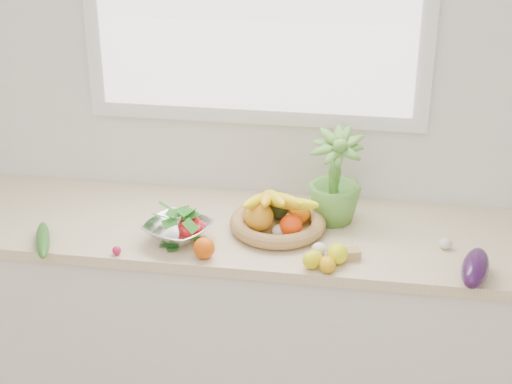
% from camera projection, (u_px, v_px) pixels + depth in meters
% --- Properties ---
extents(back_wall, '(4.50, 0.02, 2.70)m').
position_uv_depth(back_wall, '(256.00, 84.00, 2.97)').
color(back_wall, white).
rests_on(back_wall, ground).
extents(counter_cabinet, '(2.20, 0.58, 0.86)m').
position_uv_depth(counter_cabinet, '(244.00, 330.00, 3.10)').
color(counter_cabinet, silver).
rests_on(counter_cabinet, ground).
extents(countertop, '(2.24, 0.62, 0.04)m').
position_uv_depth(countertop, '(244.00, 230.00, 2.91)').
color(countertop, beige).
rests_on(countertop, counter_cabinet).
extents(orange_loose, '(0.09, 0.09, 0.07)m').
position_uv_depth(orange_loose, '(204.00, 248.00, 2.67)').
color(orange_loose, '#DA5106').
rests_on(orange_loose, countertop).
extents(lemon_a, '(0.07, 0.09, 0.07)m').
position_uv_depth(lemon_a, '(338.00, 254.00, 2.64)').
color(lemon_a, '#DEE10C').
rests_on(lemon_a, countertop).
extents(lemon_b, '(0.09, 0.10, 0.06)m').
position_uv_depth(lemon_b, '(313.00, 260.00, 2.61)').
color(lemon_b, yellow).
rests_on(lemon_b, countertop).
extents(lemon_c, '(0.07, 0.08, 0.05)m').
position_uv_depth(lemon_c, '(327.00, 265.00, 2.59)').
color(lemon_c, '#E6A50C').
rests_on(lemon_c, countertop).
extents(apple, '(0.10, 0.10, 0.09)m').
position_uv_depth(apple, '(190.00, 226.00, 2.80)').
color(apple, '#B50E11').
rests_on(apple, countertop).
extents(ginger, '(0.12, 0.08, 0.03)m').
position_uv_depth(ginger, '(344.00, 255.00, 2.67)').
color(ginger, tan).
rests_on(ginger, countertop).
extents(garlic_a, '(0.05, 0.05, 0.04)m').
position_uv_depth(garlic_a, '(446.00, 243.00, 2.73)').
color(garlic_a, silver).
rests_on(garlic_a, countertop).
extents(garlic_b, '(0.06, 0.06, 0.05)m').
position_uv_depth(garlic_b, '(280.00, 231.00, 2.81)').
color(garlic_b, white).
rests_on(garlic_b, countertop).
extents(garlic_c, '(0.06, 0.06, 0.04)m').
position_uv_depth(garlic_c, '(319.00, 249.00, 2.70)').
color(garlic_c, white).
rests_on(garlic_c, countertop).
extents(eggplant, '(0.13, 0.24, 0.09)m').
position_uv_depth(eggplant, '(475.00, 268.00, 2.53)').
color(eggplant, '#2C0F37').
rests_on(eggplant, countertop).
extents(cucumber, '(0.15, 0.26, 0.05)m').
position_uv_depth(cucumber, '(43.00, 240.00, 2.75)').
color(cucumber, '#1B5519').
rests_on(cucumber, countertop).
extents(radish, '(0.04, 0.04, 0.03)m').
position_uv_depth(radish, '(117.00, 250.00, 2.70)').
color(radish, '#BD1749').
rests_on(radish, countertop).
extents(potted_herb, '(0.20, 0.20, 0.35)m').
position_uv_depth(potted_herb, '(335.00, 177.00, 2.85)').
color(potted_herb, '#599937').
rests_on(potted_herb, countertop).
extents(fruit_basket, '(0.46, 0.46, 0.18)m').
position_uv_depth(fruit_basket, '(277.00, 217.00, 2.84)').
color(fruit_basket, tan).
rests_on(fruit_basket, countertop).
extents(colander_with_spinach, '(0.29, 0.29, 0.12)m').
position_uv_depth(colander_with_spinach, '(177.00, 226.00, 2.76)').
color(colander_with_spinach, silver).
rests_on(colander_with_spinach, countertop).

